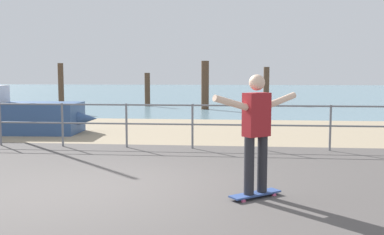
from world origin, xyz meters
TOP-DOWN VIEW (x-y plane):
  - ground_plane at (0.00, -1.00)m, footprint 24.00×10.00m
  - beach_strip at (0.00, 7.00)m, footprint 24.00×6.00m
  - sea_surface at (0.00, 35.00)m, footprint 72.00×50.00m
  - railing_fence at (-0.58, 3.60)m, footprint 12.44×0.05m
  - sailboat at (-4.60, 5.74)m, footprint 5.00×1.62m
  - skateboard at (2.23, -0.33)m, footprint 0.75×0.65m
  - skateboarder at (2.23, -0.33)m, footprint 1.19×0.97m
  - groyne_post_0 at (-5.86, 12.74)m, footprint 0.25×0.25m
  - groyne_post_1 at (-2.67, 16.54)m, footprint 0.29×0.29m
  - groyne_post_2 at (0.52, 14.73)m, footprint 0.37×0.37m
  - groyne_post_3 at (3.71, 18.49)m, footprint 0.32×0.32m

SIDE VIEW (x-z plane):
  - ground_plane at x=0.00m, z-range -0.02..0.02m
  - beach_strip at x=0.00m, z-range -0.02..0.02m
  - sea_surface at x=0.00m, z-range -0.02..0.02m
  - skateboard at x=2.23m, z-range 0.03..0.11m
  - sailboat at x=-4.60m, z-range -2.11..3.16m
  - railing_fence at x=-0.58m, z-range 0.17..1.22m
  - groyne_post_1 at x=-2.67m, z-range 0.00..1.78m
  - skateboarder at x=2.23m, z-range 0.19..1.84m
  - groyne_post_3 at x=3.71m, z-range 0.00..2.11m
  - groyne_post_0 at x=-5.86m, z-range 0.00..2.20m
  - groyne_post_2 at x=0.52m, z-range 0.00..2.35m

